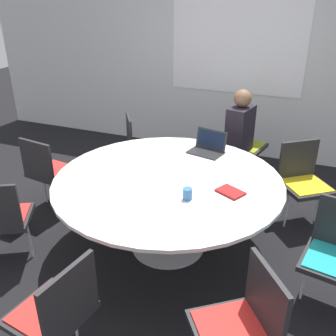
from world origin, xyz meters
TOP-DOWN VIEW (x-y plane):
  - ground_plane at (0.00, 0.00)m, footprint 16.00×16.00m
  - wall_back at (0.00, 2.49)m, footprint 8.00×0.07m
  - conference_table at (0.00, 0.00)m, footprint 1.99×1.99m
  - chair_0 at (0.31, 1.70)m, footprint 0.51×0.52m
  - chair_1 at (-0.83, 1.15)m, footprint 0.59×0.60m
  - chair_2 at (-1.42, 0.14)m, footprint 0.50×0.48m
  - chair_3 at (-1.20, -0.76)m, footprint 0.59×0.58m
  - chair_4 at (-0.14, -1.42)m, footprint 0.48×0.50m
  - chair_5 at (0.90, -1.10)m, footprint 0.60×0.60m
  - chair_7 at (1.09, 0.91)m, footprint 0.60×0.60m
  - person_0 at (0.34, 1.44)m, footprint 0.31×0.40m
  - laptop at (0.15, 0.69)m, footprint 0.38×0.31m
  - spiral_notebook at (0.56, -0.05)m, footprint 0.26×0.23m
  - coffee_cup at (0.27, -0.27)m, footprint 0.07×0.07m
  - handbag at (-1.59, -0.34)m, footprint 0.36×0.16m

SIDE VIEW (x-z plane):
  - ground_plane at x=0.00m, z-range 0.00..0.00m
  - handbag at x=-1.59m, z-range 0.00..0.28m
  - chair_0 at x=0.31m, z-range 0.08..0.93m
  - chair_1 at x=-0.83m, z-range 0.08..0.93m
  - chair_2 at x=-1.42m, z-range 0.08..0.93m
  - chair_3 at x=-1.20m, z-range 0.08..0.93m
  - chair_4 at x=-0.14m, z-range 0.08..0.93m
  - chair_5 at x=0.90m, z-range 0.08..0.93m
  - chair_7 at x=1.09m, z-range 0.08..0.93m
  - conference_table at x=0.00m, z-range 0.26..0.98m
  - person_0 at x=0.34m, z-range 0.10..1.30m
  - spiral_notebook at x=0.56m, z-range 0.72..0.74m
  - coffee_cup at x=0.27m, z-range 0.72..0.82m
  - laptop at x=0.15m, z-range 0.67..0.88m
  - wall_back at x=0.00m, z-range 0.00..2.70m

